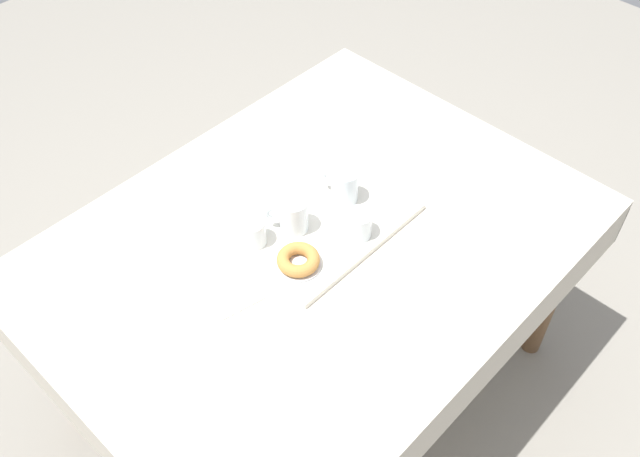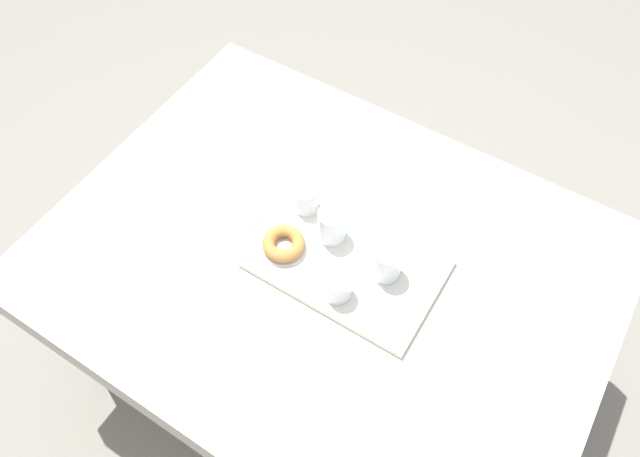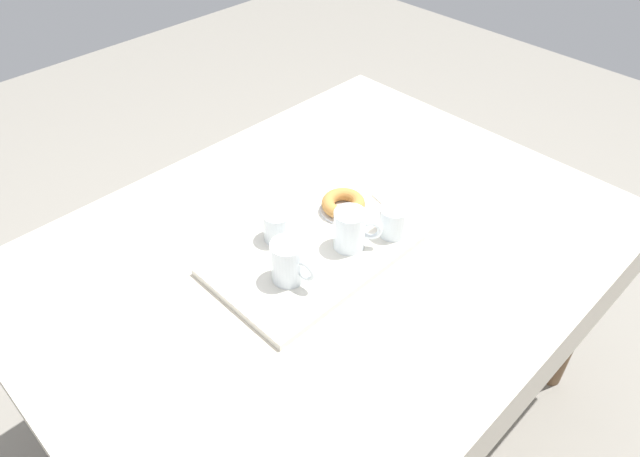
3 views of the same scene
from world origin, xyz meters
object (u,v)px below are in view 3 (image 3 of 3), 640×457
at_px(tea_mug_left, 350,231).
at_px(water_glass_far, 393,222).
at_px(water_glass_near, 278,227).
at_px(serving_tray, 312,254).
at_px(paper_napkin, 406,201).
at_px(dining_table, 326,270).
at_px(sugar_donut_left, 343,203).
at_px(donut_plate_left, 343,210).
at_px(tea_mug_right, 288,263).

xyz_separation_m(tea_mug_left, water_glass_far, (0.11, -0.04, -0.01)).
bearing_deg(water_glass_near, serving_tray, -74.86).
xyz_separation_m(water_glass_near, paper_napkin, (0.34, -0.11, -0.05)).
height_order(serving_tray, water_glass_near, water_glass_near).
bearing_deg(paper_napkin, water_glass_far, -154.05).
bearing_deg(water_glass_near, dining_table, -45.04).
xyz_separation_m(water_glass_near, sugar_donut_left, (0.18, -0.04, -0.01)).
height_order(tea_mug_left, water_glass_near, tea_mug_left).
bearing_deg(tea_mug_left, water_glass_far, -21.36).
relative_size(serving_tray, donut_plate_left, 4.07).
height_order(tea_mug_right, donut_plate_left, tea_mug_right).
distance_m(dining_table, sugar_donut_left, 0.17).
relative_size(tea_mug_left, water_glass_near, 1.32).
height_order(serving_tray, paper_napkin, serving_tray).
xyz_separation_m(dining_table, donut_plate_left, (0.10, 0.04, 0.11)).
bearing_deg(sugar_donut_left, tea_mug_left, -129.52).
height_order(tea_mug_left, tea_mug_right, same).
relative_size(tea_mug_right, water_glass_near, 1.50).
xyz_separation_m(dining_table, tea_mug_left, (0.02, -0.06, 0.15)).
bearing_deg(tea_mug_right, donut_plate_left, 17.05).
distance_m(tea_mug_left, tea_mug_right, 0.17).
height_order(water_glass_near, donut_plate_left, water_glass_near).
distance_m(tea_mug_right, water_glass_near, 0.14).
bearing_deg(water_glass_far, donut_plate_left, 99.45).
xyz_separation_m(dining_table, serving_tray, (-0.06, -0.01, 0.10)).
height_order(dining_table, donut_plate_left, donut_plate_left).
height_order(serving_tray, donut_plate_left, donut_plate_left).
distance_m(water_glass_near, donut_plate_left, 0.19).
xyz_separation_m(tea_mug_right, sugar_donut_left, (0.25, 0.08, -0.02)).
bearing_deg(tea_mug_right, sugar_donut_left, 17.05).
bearing_deg(dining_table, sugar_donut_left, 23.11).
relative_size(serving_tray, paper_napkin, 3.42).
distance_m(tea_mug_left, water_glass_near, 0.17).
bearing_deg(sugar_donut_left, water_glass_near, 168.37).
height_order(tea_mug_left, donut_plate_left, tea_mug_left).
height_order(tea_mug_right, water_glass_far, tea_mug_right).
distance_m(tea_mug_right, sugar_donut_left, 0.27).
relative_size(water_glass_near, sugar_donut_left, 0.69).
xyz_separation_m(tea_mug_right, water_glass_near, (0.07, 0.12, -0.01)).
distance_m(donut_plate_left, sugar_donut_left, 0.02).
relative_size(water_glass_near, paper_napkin, 0.55).
relative_size(tea_mug_left, paper_napkin, 0.72).
bearing_deg(sugar_donut_left, tea_mug_right, -162.95).
bearing_deg(sugar_donut_left, dining_table, -156.89).
xyz_separation_m(tea_mug_right, paper_napkin, (0.41, 0.00, -0.06)).
bearing_deg(paper_napkin, sugar_donut_left, 155.03).
height_order(donut_plate_left, paper_napkin, donut_plate_left).
xyz_separation_m(tea_mug_left, tea_mug_right, (-0.17, 0.02, 0.00)).
xyz_separation_m(dining_table, water_glass_near, (-0.08, 0.08, 0.14)).
xyz_separation_m(serving_tray, sugar_donut_left, (0.16, 0.05, 0.03)).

